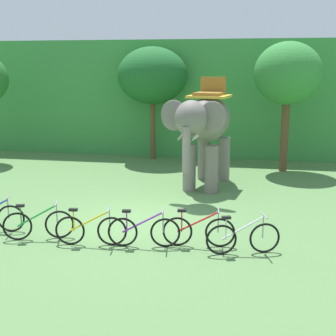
{
  "coord_description": "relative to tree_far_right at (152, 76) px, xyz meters",
  "views": [
    {
      "loc": [
        3.01,
        -11.67,
        4.19
      ],
      "look_at": [
        0.69,
        1.0,
        1.3
      ],
      "focal_mm": 49.34,
      "sensor_mm": 36.0,
      "label": 1
    }
  ],
  "objects": [
    {
      "name": "bike_white",
      "position": [
        4.28,
        -10.21,
        -3.34
      ],
      "size": [
        1.65,
        0.65,
        0.92
      ],
      "color": "black",
      "rests_on": "ground"
    },
    {
      "name": "foliage_hedge",
      "position": [
        1.38,
        3.59,
        -1.08
      ],
      "size": [
        36.0,
        6.0,
        5.29
      ],
      "primitive_type": "cube",
      "color": "#3D8E42",
      "rests_on": "ground"
    },
    {
      "name": "ground_plane",
      "position": [
        1.38,
        -8.47,
        -3.72
      ],
      "size": [
        80.0,
        80.0,
        0.0
      ],
      "primitive_type": "plane",
      "color": "#567F47"
    },
    {
      "name": "bike_purple",
      "position": [
        1.99,
        -10.21,
        -3.34
      ],
      "size": [
        1.7,
        0.52,
        0.92
      ],
      "color": "black",
      "rests_on": "ground"
    },
    {
      "name": "bike_yellow",
      "position": [
        0.73,
        -10.34,
        -3.34
      ],
      "size": [
        1.7,
        0.52,
        0.92
      ],
      "color": "black",
      "rests_on": "ground"
    },
    {
      "name": "bike_green",
      "position": [
        -0.66,
        -10.21,
        -3.34
      ],
      "size": [
        1.64,
        0.69,
        0.92
      ],
      "color": "black",
      "rests_on": "ground"
    },
    {
      "name": "bike_red",
      "position": [
        3.25,
        -9.96,
        -3.34
      ],
      "size": [
        1.71,
        0.52,
        0.92
      ],
      "color": "black",
      "rests_on": "ground"
    },
    {
      "name": "elephant",
      "position": [
        2.83,
        -4.59,
        -1.52
      ],
      "size": [
        2.27,
        4.24,
        3.78
      ],
      "color": "slate",
      "rests_on": "ground"
    },
    {
      "name": "tree_far_right",
      "position": [
        0.0,
        0.0,
        0.0
      ],
      "size": [
        3.05,
        3.05,
        4.97
      ],
      "color": "brown",
      "rests_on": "ground"
    },
    {
      "name": "tree_center_right",
      "position": [
        5.67,
        -1.43,
        0.11
      ],
      "size": [
        2.61,
        2.61,
        5.08
      ],
      "color": "brown",
      "rests_on": "ground"
    }
  ]
}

